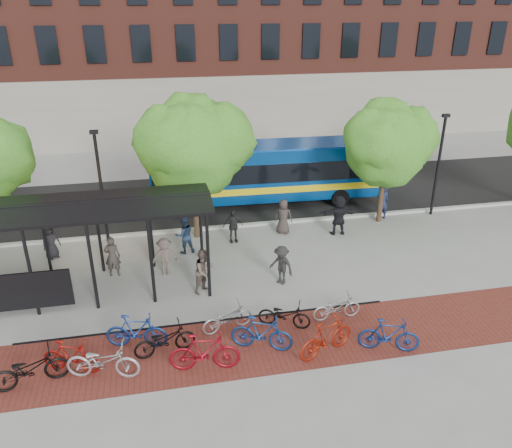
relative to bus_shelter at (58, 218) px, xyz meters
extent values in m
plane|color=#9E9E99|center=(8.13, 0.48, -3.00)|extent=(160.00, 160.00, 0.00)
cube|color=black|center=(8.13, 8.48, -2.99)|extent=(160.00, 8.00, 0.01)
cube|color=#B7B7B2|center=(8.13, 4.48, -2.94)|extent=(160.00, 0.25, 0.12)
cube|color=maroon|center=(6.13, -4.52, -3.00)|extent=(24.00, 3.00, 0.01)
cube|color=black|center=(4.83, -3.62, -3.00)|extent=(12.00, 0.05, 0.95)
cube|color=brown|center=(18.13, 26.48, 7.00)|extent=(55.00, 14.00, 20.00)
cylinder|color=black|center=(-0.87, -1.37, -1.35)|extent=(0.12, 0.12, 3.30)
cylinder|color=black|center=(-0.87, 1.33, -1.35)|extent=(0.12, 0.12, 3.30)
cylinder|color=black|center=(1.13, -1.37, -1.35)|extent=(0.12, 0.12, 3.30)
cylinder|color=black|center=(1.13, 1.33, -1.35)|extent=(0.12, 0.12, 3.30)
cylinder|color=black|center=(3.13, -1.37, -1.35)|extent=(0.12, 0.12, 3.30)
cylinder|color=black|center=(3.13, 1.33, -1.35)|extent=(0.12, 0.12, 3.30)
cylinder|color=black|center=(5.13, -1.37, -1.35)|extent=(0.12, 0.12, 3.30)
cylinder|color=black|center=(5.13, 1.33, -1.35)|extent=(0.12, 0.12, 3.30)
cube|color=black|center=(-1.87, -1.42, -2.00)|extent=(4.50, 0.08, 1.40)
cube|color=black|center=(0.13, -0.72, 0.45)|extent=(10.60, 1.65, 0.29)
cube|color=black|center=(0.13, 0.68, 0.45)|extent=(10.60, 1.65, 0.29)
cube|color=black|center=(0.13, 1.38, 0.05)|extent=(9.00, 0.10, 0.40)
cube|color=black|center=(1.13, 1.43, -0.60)|extent=(2.40, 0.12, 0.70)
cube|color=#FF7200|center=(1.13, 1.51, -0.60)|extent=(2.20, 0.02, 0.55)
cylinder|color=#382619|center=(5.13, 3.78, -1.74)|extent=(0.24, 0.24, 2.52)
sphere|color=#427F21|center=(5.13, 3.78, 1.20)|extent=(4.20, 4.20, 4.20)
sphere|color=#427F21|center=(6.18, 3.98, 1.50)|extent=(3.36, 3.36, 3.36)
sphere|color=#427F21|center=(4.29, 3.48, 1.60)|extent=(3.15, 3.15, 3.15)
sphere|color=#427F21|center=(5.23, 4.18, 2.00)|extent=(2.94, 2.94, 2.94)
cylinder|color=#382619|center=(14.13, 3.78, -1.86)|extent=(0.24, 0.24, 2.27)
sphere|color=#427F21|center=(14.13, 3.78, 0.80)|extent=(3.80, 3.80, 3.80)
sphere|color=#427F21|center=(15.08, 3.98, 1.10)|extent=(3.04, 3.04, 3.04)
sphere|color=#427F21|center=(13.37, 3.48, 1.20)|extent=(2.85, 2.85, 2.85)
sphere|color=#427F21|center=(14.23, 4.18, 1.60)|extent=(2.66, 2.66, 2.66)
cylinder|color=black|center=(1.13, 4.08, -0.50)|extent=(0.14, 0.14, 5.00)
cube|color=black|center=(1.13, 4.08, 2.05)|extent=(0.35, 0.20, 0.15)
cylinder|color=black|center=(17.13, 4.08, -0.50)|extent=(0.14, 0.14, 5.00)
cube|color=black|center=(17.13, 4.08, 2.05)|extent=(0.35, 0.20, 0.15)
cube|color=navy|center=(9.14, 7.37, -1.19)|extent=(11.98, 2.98, 2.73)
cube|color=black|center=(9.14, 7.37, -0.97)|extent=(11.74, 3.01, 0.99)
cube|color=yellow|center=(9.14, 7.37, -1.86)|extent=(11.86, 3.02, 0.35)
cube|color=navy|center=(9.14, 7.37, 0.12)|extent=(11.73, 2.71, 0.18)
cylinder|color=black|center=(5.29, 6.21, -2.52)|extent=(0.96, 0.31, 0.95)
cylinder|color=black|center=(5.38, 8.79, -2.52)|extent=(0.96, 0.31, 0.95)
cylinder|color=black|center=(12.90, 5.95, -2.52)|extent=(0.96, 0.31, 0.95)
cylinder|color=black|center=(12.99, 8.53, -2.52)|extent=(0.96, 0.31, 0.95)
imported|color=black|center=(-0.37, -5.03, -2.44)|extent=(2.22, 1.16, 1.11)
imported|color=#9A140E|center=(0.70, -4.68, -2.46)|extent=(1.86, 1.09, 1.08)
imported|color=#A6A6A9|center=(1.62, -5.10, -2.43)|extent=(2.26, 1.21, 1.13)
imported|color=navy|center=(2.55, -3.88, -2.41)|extent=(2.03, 0.99, 1.17)
imported|color=black|center=(3.40, -4.39, -2.50)|extent=(2.01, 1.03, 1.01)
imported|color=maroon|center=(4.54, -5.36, -2.37)|extent=(2.16, 0.85, 1.26)
imported|color=gray|center=(5.47, -3.57, -2.53)|extent=(1.87, 1.05, 0.93)
imported|color=navy|center=(6.38, -4.77, -2.41)|extent=(2.03, 1.26, 1.18)
imported|color=black|center=(7.37, -3.76, -2.53)|extent=(1.87, 1.27, 0.93)
imported|color=#9B210E|center=(8.28, -5.39, -2.39)|extent=(2.11, 1.31, 1.23)
imported|color=#9E9EA0|center=(9.24, -3.67, -2.55)|extent=(1.74, 0.69, 0.90)
imported|color=navy|center=(10.24, -5.61, -2.43)|extent=(1.96, 1.14, 1.14)
imported|color=black|center=(-1.07, 2.94, -2.23)|extent=(0.89, 0.82, 1.53)
imported|color=#37312C|center=(1.58, 0.88, -2.15)|extent=(0.64, 0.45, 1.70)
imported|color=navy|center=(4.50, 2.31, -2.16)|extent=(0.92, 0.78, 1.68)
imported|color=brown|center=(3.60, 0.53, -2.19)|extent=(1.08, 0.67, 1.61)
imported|color=#242424|center=(6.70, 2.94, -2.22)|extent=(0.94, 0.45, 1.56)
imported|color=black|center=(11.63, 2.79, -2.05)|extent=(1.80, 0.68, 1.90)
imported|color=#372F2C|center=(9.14, 3.38, -2.16)|extent=(0.96, 0.80, 1.68)
imported|color=#1D2544|center=(14.37, 4.05, -2.10)|extent=(0.69, 0.49, 1.81)
imported|color=brown|center=(4.99, -1.02, -2.13)|extent=(1.08, 1.04, 1.75)
imported|color=black|center=(7.94, -1.02, -2.20)|extent=(1.12, 1.17, 1.59)
camera|label=1|loc=(3.69, -17.19, 7.08)|focal=35.00mm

